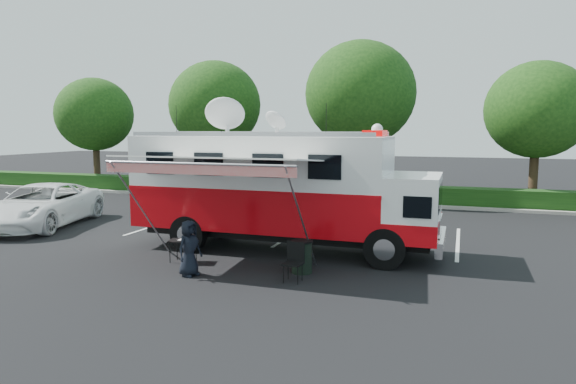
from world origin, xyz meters
name	(u,v)px	position (x,y,z in m)	size (l,w,h in m)	color
ground_plane	(283,250)	(0.00, 0.00, 0.00)	(120.00, 120.00, 0.00)	black
back_border	(380,111)	(1.14, 12.90, 5.00)	(60.00, 6.14, 8.87)	#9E998E
stall_lines	(297,232)	(-0.50, 3.00, 0.00)	(24.12, 5.50, 0.01)	silver
command_truck	(281,188)	(-0.09, 0.00, 2.08)	(10.10, 2.78, 4.85)	black
awning	(215,161)	(-0.99, -2.88, 3.13)	(5.51, 2.83, 3.33)	white
white_suv	(43,226)	(-10.87, 0.78, 0.00)	(2.89, 6.28, 1.74)	white
person	(190,276)	(-1.46, -3.62, 0.00)	(0.76, 0.49, 1.55)	black
folding_table	(183,242)	(-2.38, -2.40, 0.64)	(0.92, 0.75, 0.69)	black
folding_chair	(294,258)	(1.41, -3.13, 0.62)	(0.52, 0.55, 1.04)	black
trash_bin	(302,256)	(1.38, -2.33, 0.46)	(0.62, 0.62, 0.92)	black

